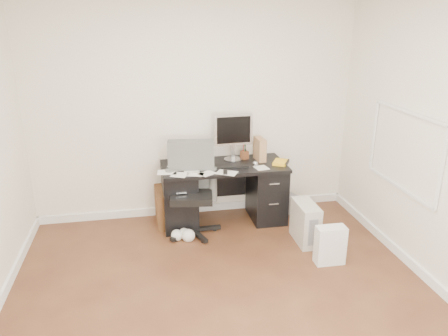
# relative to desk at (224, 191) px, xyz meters

# --- Properties ---
(ground) EXTENTS (4.00, 4.00, 0.00)m
(ground) POSITION_rel_desk_xyz_m (-0.30, -1.65, -0.40)
(ground) COLOR #462216
(ground) RESTS_ON ground
(room_shell) EXTENTS (4.02, 4.02, 2.71)m
(room_shell) POSITION_rel_desk_xyz_m (-0.27, -1.62, 1.26)
(room_shell) COLOR silver
(room_shell) RESTS_ON ground
(desk) EXTENTS (1.50, 0.70, 0.75)m
(desk) POSITION_rel_desk_xyz_m (0.00, 0.00, 0.00)
(desk) COLOR black
(desk) RESTS_ON ground
(loose_papers) EXTENTS (1.10, 0.60, 0.00)m
(loose_papers) POSITION_rel_desk_xyz_m (-0.20, -0.05, 0.35)
(loose_papers) COLOR silver
(loose_papers) RESTS_ON desk
(lcd_monitor) EXTENTS (0.48, 0.29, 0.60)m
(lcd_monitor) POSITION_rel_desk_xyz_m (0.14, 0.14, 0.65)
(lcd_monitor) COLOR #ADAEB2
(lcd_monitor) RESTS_ON desk
(keyboard) EXTENTS (0.40, 0.16, 0.02)m
(keyboard) POSITION_rel_desk_xyz_m (0.08, -0.10, 0.36)
(keyboard) COLOR black
(keyboard) RESTS_ON desk
(computer_mouse) EXTENTS (0.07, 0.07, 0.07)m
(computer_mouse) POSITION_rel_desk_xyz_m (0.36, -0.12, 0.38)
(computer_mouse) COLOR #ADAEB2
(computer_mouse) RESTS_ON desk
(travel_mug) EXTENTS (0.10, 0.10, 0.17)m
(travel_mug) POSITION_rel_desk_xyz_m (-0.58, -0.01, 0.43)
(travel_mug) COLOR navy
(travel_mug) RESTS_ON desk
(white_binder) EXTENTS (0.18, 0.26, 0.27)m
(white_binder) POSITION_rel_desk_xyz_m (-0.38, 0.14, 0.49)
(white_binder) COLOR white
(white_binder) RESTS_ON desk
(magazine_file) EXTENTS (0.14, 0.25, 0.28)m
(magazine_file) POSITION_rel_desk_xyz_m (0.47, 0.09, 0.49)
(magazine_file) COLOR #A87751
(magazine_file) RESTS_ON desk
(pen_cup) EXTENTS (0.13, 0.13, 0.24)m
(pen_cup) POSITION_rel_desk_xyz_m (0.30, 0.18, 0.47)
(pen_cup) COLOR brown
(pen_cup) RESTS_ON desk
(yellow_book) EXTENTS (0.25, 0.26, 0.04)m
(yellow_book) POSITION_rel_desk_xyz_m (0.69, -0.10, 0.37)
(yellow_book) COLOR yellow
(yellow_book) RESTS_ON desk
(paper_remote) EXTENTS (0.30, 0.28, 0.02)m
(paper_remote) POSITION_rel_desk_xyz_m (-0.02, -0.29, 0.36)
(paper_remote) COLOR silver
(paper_remote) RESTS_ON desk
(office_chair) EXTENTS (0.70, 0.70, 1.10)m
(office_chair) POSITION_rel_desk_xyz_m (-0.43, -0.25, 0.15)
(office_chair) COLOR #4B4D4B
(office_chair) RESTS_ON ground
(pc_tower) EXTENTS (0.21, 0.47, 0.47)m
(pc_tower) POSITION_rel_desk_xyz_m (0.81, -0.70, -0.16)
(pc_tower) COLOR #A6A396
(pc_tower) RESTS_ON ground
(shopping_bag) EXTENTS (0.31, 0.22, 0.41)m
(shopping_bag) POSITION_rel_desk_xyz_m (0.90, -1.19, -0.19)
(shopping_bag) COLOR white
(shopping_bag) RESTS_ON ground
(wicker_basket) EXTENTS (0.47, 0.47, 0.45)m
(wicker_basket) POSITION_rel_desk_xyz_m (-0.61, 0.07, -0.17)
(wicker_basket) COLOR #472815
(wicker_basket) RESTS_ON ground
(desk_printer) EXTENTS (0.47, 0.43, 0.22)m
(desk_printer) POSITION_rel_desk_xyz_m (0.80, 0.14, -0.29)
(desk_printer) COLOR slate
(desk_printer) RESTS_ON ground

